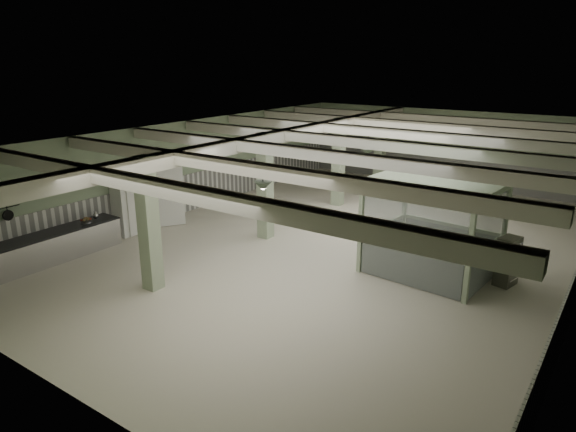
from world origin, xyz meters
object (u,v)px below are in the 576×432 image
Objects in this scene: filing_cabinet at (507,261)px; walkin_cooler at (145,198)px; prep_counter at (34,252)px; guard_booth at (434,211)px.

walkin_cooler is at bearing -155.74° from filing_cabinet.
prep_counter is at bearing -137.39° from filing_cabinet.
walkin_cooler is at bearing 91.11° from prep_counter.
filing_cabinet reaches higher than prep_counter.
guard_booth reaches higher than walkin_cooler.
walkin_cooler is 10.06m from guard_booth.
walkin_cooler reaches higher than filing_cabinet.
walkin_cooler is at bearing -163.55° from guard_booth.
prep_counter is 1.53× the size of guard_booth.
guard_booth is at bearing -157.60° from filing_cabinet.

